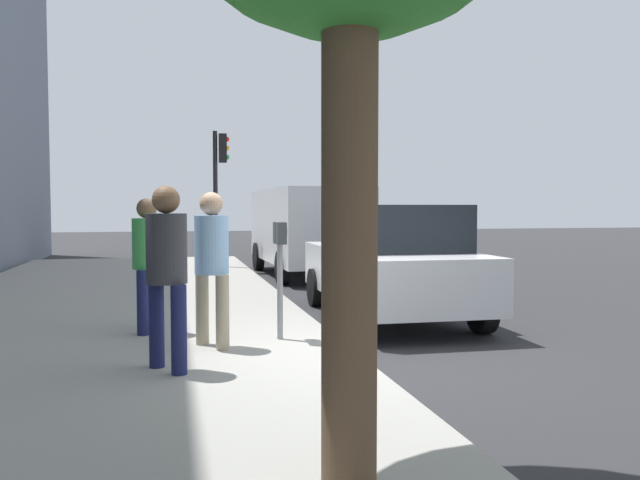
{
  "coord_description": "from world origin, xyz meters",
  "views": [
    {
      "loc": [
        -6.75,
        1.96,
        1.74
      ],
      "look_at": [
        0.83,
        0.2,
        1.34
      ],
      "focal_mm": 36.02,
      "sensor_mm": 36.0,
      "label": 1
    }
  ],
  "objects_px": {
    "parking_meter": "(280,255)",
    "parked_sedan_near": "(390,261)",
    "pedestrian_at_meter": "(212,256)",
    "parked_van_far": "(306,226)",
    "pedestrian_bystander": "(167,262)",
    "traffic_signal": "(219,176)",
    "parking_officer": "(147,254)"
  },
  "relations": [
    {
      "from": "parking_officer",
      "to": "parked_sedan_near",
      "type": "relative_size",
      "value": 0.38
    },
    {
      "from": "parking_officer",
      "to": "traffic_signal",
      "type": "xyz_separation_m",
      "value": [
        8.93,
        -1.56,
        1.44
      ]
    },
    {
      "from": "parked_van_far",
      "to": "traffic_signal",
      "type": "xyz_separation_m",
      "value": [
        1.47,
        2.06,
        1.32
      ]
    },
    {
      "from": "parking_meter",
      "to": "traffic_signal",
      "type": "xyz_separation_m",
      "value": [
        9.72,
        0.01,
        1.41
      ]
    },
    {
      "from": "pedestrian_bystander",
      "to": "parked_sedan_near",
      "type": "bearing_deg",
      "value": 9.8
    },
    {
      "from": "parked_sedan_near",
      "to": "parking_meter",
      "type": "bearing_deg",
      "value": 132.22
    },
    {
      "from": "parking_meter",
      "to": "traffic_signal",
      "type": "bearing_deg",
      "value": 0.05
    },
    {
      "from": "pedestrian_at_meter",
      "to": "pedestrian_bystander",
      "type": "height_order",
      "value": "pedestrian_bystander"
    },
    {
      "from": "pedestrian_at_meter",
      "to": "parked_sedan_near",
      "type": "height_order",
      "value": "pedestrian_at_meter"
    },
    {
      "from": "pedestrian_at_meter",
      "to": "parked_sedan_near",
      "type": "xyz_separation_m",
      "value": [
        2.12,
        -2.87,
        -0.29
      ]
    },
    {
      "from": "pedestrian_bystander",
      "to": "parking_officer",
      "type": "bearing_deg",
      "value": 64.31
    },
    {
      "from": "pedestrian_bystander",
      "to": "parked_sedan_near",
      "type": "relative_size",
      "value": 0.4
    },
    {
      "from": "parked_sedan_near",
      "to": "traffic_signal",
      "type": "xyz_separation_m",
      "value": [
        7.87,
        2.06,
        1.68
      ]
    },
    {
      "from": "parking_meter",
      "to": "pedestrian_bystander",
      "type": "bearing_deg",
      "value": 133.25
    },
    {
      "from": "parking_meter",
      "to": "parked_sedan_near",
      "type": "height_order",
      "value": "parked_sedan_near"
    },
    {
      "from": "pedestrian_at_meter",
      "to": "parked_van_far",
      "type": "xyz_separation_m",
      "value": [
        8.52,
        -2.87,
        0.07
      ]
    },
    {
      "from": "parking_officer",
      "to": "parked_van_far",
      "type": "relative_size",
      "value": 0.32
    },
    {
      "from": "pedestrian_at_meter",
      "to": "traffic_signal",
      "type": "distance_m",
      "value": 10.12
    },
    {
      "from": "pedestrian_at_meter",
      "to": "parking_officer",
      "type": "relative_size",
      "value": 1.03
    },
    {
      "from": "parked_van_far",
      "to": "traffic_signal",
      "type": "bearing_deg",
      "value": 54.51
    },
    {
      "from": "pedestrian_bystander",
      "to": "parked_sedan_near",
      "type": "distance_m",
      "value": 4.57
    },
    {
      "from": "parked_sedan_near",
      "to": "parked_van_far",
      "type": "xyz_separation_m",
      "value": [
        6.4,
        -0.0,
        0.36
      ]
    },
    {
      "from": "parked_sedan_near",
      "to": "parked_van_far",
      "type": "distance_m",
      "value": 6.41
    },
    {
      "from": "parking_meter",
      "to": "parked_sedan_near",
      "type": "xyz_separation_m",
      "value": [
        1.86,
        -2.05,
        -0.27
      ]
    },
    {
      "from": "parking_meter",
      "to": "parked_van_far",
      "type": "height_order",
      "value": "parked_van_far"
    },
    {
      "from": "parked_sedan_near",
      "to": "pedestrian_at_meter",
      "type": "bearing_deg",
      "value": 126.46
    },
    {
      "from": "pedestrian_bystander",
      "to": "parked_van_far",
      "type": "relative_size",
      "value": 0.34
    },
    {
      "from": "parking_meter",
      "to": "pedestrian_bystander",
      "type": "xyz_separation_m",
      "value": [
        -1.23,
        1.31,
        0.05
      ]
    },
    {
      "from": "pedestrian_at_meter",
      "to": "parked_van_far",
      "type": "relative_size",
      "value": 0.33
    },
    {
      "from": "pedestrian_at_meter",
      "to": "parking_officer",
      "type": "height_order",
      "value": "pedestrian_at_meter"
    },
    {
      "from": "pedestrian_bystander",
      "to": "parked_van_far",
      "type": "distance_m",
      "value": 10.07
    },
    {
      "from": "parking_meter",
      "to": "parked_van_far",
      "type": "xyz_separation_m",
      "value": [
        8.26,
        -2.05,
        0.09
      ]
    }
  ]
}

